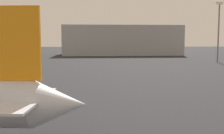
# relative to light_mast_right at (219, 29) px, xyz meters

# --- Properties ---
(light_mast_right) EXTENTS (2.40, 0.50, 21.08)m
(light_mast_right) POSITION_rel_light_mast_right_xyz_m (0.00, 0.00, 0.00)
(light_mast_right) COLOR slate
(light_mast_right) RESTS_ON ground_plane
(terminal_building) EXTENTS (60.80, 26.91, 15.29)m
(terminal_building) POSITION_rel_light_mast_right_xyz_m (-28.64, 52.71, -4.18)
(terminal_building) COLOR #999EA3
(terminal_building) RESTS_ON ground_plane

